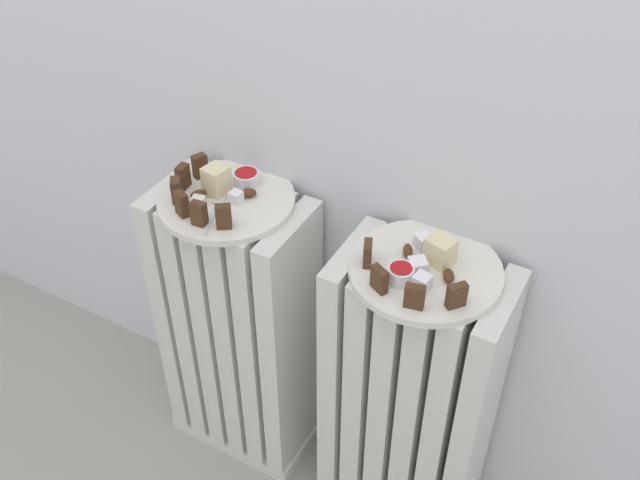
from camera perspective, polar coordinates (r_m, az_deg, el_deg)
radiator_left at (r=1.44m, az=-6.32°, el=-7.16°), size 0.29×0.17×0.62m
radiator_right at (r=1.33m, az=6.98°, el=-12.69°), size 0.29×0.17×0.62m
plate_left at (r=1.23m, az=-7.36°, el=3.11°), size 0.23×0.23×0.01m
plate_right at (r=1.09m, az=8.28°, el=-2.36°), size 0.23×0.23×0.01m
dark_cake_slice_left_0 at (r=1.27m, az=-9.42°, el=5.77°), size 0.02×0.03×0.04m
dark_cake_slice_left_1 at (r=1.25m, az=-10.71°, el=4.92°), size 0.02×0.03×0.04m
dark_cake_slice_left_2 at (r=1.22m, az=-11.24°, el=3.85°), size 0.03×0.03×0.04m
dark_cake_slice_left_3 at (r=1.19m, az=-10.83°, el=2.80°), size 0.03×0.02×0.04m
dark_cake_slice_left_4 at (r=1.16m, az=-9.50°, el=2.05°), size 0.03×0.02×0.04m
dark_cake_slice_left_5 at (r=1.15m, az=-7.60°, el=1.84°), size 0.03×0.03×0.04m
marble_cake_slice_left_0 at (r=1.22m, az=-8.14°, el=4.64°), size 0.04×0.04×0.05m
turkish_delight_left_0 at (r=1.21m, az=-6.64°, el=3.37°), size 0.02×0.02×0.02m
turkish_delight_left_1 at (r=1.20m, az=-9.56°, el=2.89°), size 0.03×0.03×0.02m
medjool_date_left_0 at (r=1.23m, az=-9.54°, el=3.55°), size 0.03×0.03×0.02m
medjool_date_left_1 at (r=1.22m, az=-5.62°, el=3.70°), size 0.03×0.03×0.01m
jam_bowl_left at (r=1.25m, az=-5.82°, el=4.93°), size 0.05×0.05×0.02m
dark_cake_slice_right_0 at (r=1.08m, az=3.76°, el=-1.06°), size 0.02×0.03×0.04m
dark_cake_slice_right_1 at (r=1.03m, az=4.69°, el=-3.10°), size 0.03×0.02×0.04m
dark_cake_slice_right_2 at (r=1.01m, az=7.44°, el=-4.44°), size 0.03×0.02×0.04m
dark_cake_slice_right_3 at (r=1.02m, az=10.68°, el=-4.32°), size 0.03×0.03×0.04m
marble_cake_slice_right_0 at (r=1.09m, az=9.42°, el=-0.87°), size 0.05×0.04×0.04m
turkish_delight_right_0 at (r=1.12m, az=8.15°, el=-0.12°), size 0.03×0.03×0.02m
turkish_delight_right_1 at (r=1.07m, az=7.68°, el=-2.11°), size 0.04×0.04×0.03m
turkish_delight_right_2 at (r=1.05m, az=8.02°, el=-3.30°), size 0.03×0.03×0.02m
medjool_date_right_0 at (r=1.07m, az=10.08°, el=-2.79°), size 0.03×0.03×0.02m
medjool_date_right_1 at (r=1.10m, az=6.91°, el=-0.85°), size 0.03×0.03×0.02m
jam_bowl_right at (r=1.05m, az=6.36°, el=-2.64°), size 0.04×0.04×0.03m
fork at (r=1.19m, az=-8.39°, el=2.18°), size 0.05×0.11×0.00m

